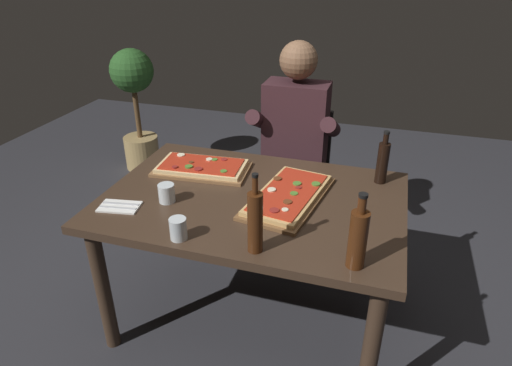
% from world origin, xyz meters
% --- Properties ---
extents(ground_plane, '(6.40, 6.40, 0.00)m').
position_xyz_m(ground_plane, '(0.00, 0.00, 0.00)').
color(ground_plane, '#2D2D33').
extents(dining_table, '(1.40, 0.96, 0.74)m').
position_xyz_m(dining_table, '(0.00, 0.00, 0.64)').
color(dining_table, '#3D2B1E').
rests_on(dining_table, ground_plane).
extents(pizza_rectangular_front, '(0.51, 0.31, 0.05)m').
position_xyz_m(pizza_rectangular_front, '(-0.34, 0.19, 0.76)').
color(pizza_rectangular_front, brown).
rests_on(pizza_rectangular_front, dining_table).
extents(pizza_rectangular_left, '(0.37, 0.59, 0.05)m').
position_xyz_m(pizza_rectangular_left, '(0.16, 0.03, 0.76)').
color(pizza_rectangular_left, brown).
rests_on(pizza_rectangular_left, dining_table).
extents(wine_bottle_dark, '(0.06, 0.06, 0.27)m').
position_xyz_m(wine_bottle_dark, '(0.56, 0.34, 0.85)').
color(wine_bottle_dark, black).
rests_on(wine_bottle_dark, dining_table).
extents(oil_bottle_amber, '(0.07, 0.07, 0.30)m').
position_xyz_m(oil_bottle_amber, '(0.51, -0.38, 0.86)').
color(oil_bottle_amber, '#47230F').
rests_on(oil_bottle_amber, dining_table).
extents(vinegar_bottle_green, '(0.06, 0.06, 0.33)m').
position_xyz_m(vinegar_bottle_green, '(0.13, -0.40, 0.87)').
color(vinegar_bottle_green, '#47230F').
rests_on(vinegar_bottle_green, dining_table).
extents(tumbler_near_camera, '(0.07, 0.07, 0.09)m').
position_xyz_m(tumbler_near_camera, '(-0.18, -0.41, 0.79)').
color(tumbler_near_camera, silver).
rests_on(tumbler_near_camera, dining_table).
extents(tumbler_far_side, '(0.08, 0.08, 0.09)m').
position_xyz_m(tumbler_far_side, '(-0.37, -0.16, 0.78)').
color(tumbler_far_side, silver).
rests_on(tumbler_far_side, dining_table).
extents(napkin_cutlery_set, '(0.20, 0.14, 0.01)m').
position_xyz_m(napkin_cutlery_set, '(-0.55, -0.27, 0.74)').
color(napkin_cutlery_set, white).
rests_on(napkin_cutlery_set, dining_table).
extents(diner_chair, '(0.44, 0.44, 0.87)m').
position_xyz_m(diner_chair, '(0.03, 0.86, 0.49)').
color(diner_chair, black).
rests_on(diner_chair, ground_plane).
extents(seated_diner, '(0.53, 0.41, 1.33)m').
position_xyz_m(seated_diner, '(0.03, 0.74, 0.74)').
color(seated_diner, '#23232D').
rests_on(seated_diner, ground_plane).
extents(potted_plant_corner, '(0.36, 0.36, 1.07)m').
position_xyz_m(potted_plant_corner, '(-1.54, 1.50, 0.62)').
color(potted_plant_corner, tan).
rests_on(potted_plant_corner, ground_plane).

